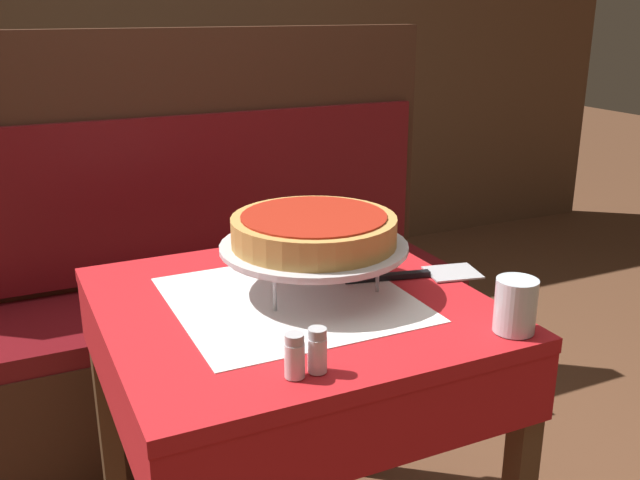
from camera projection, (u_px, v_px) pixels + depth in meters
name	position (u px, v px, depth m)	size (l,w,h in m)	color
dining_table_front	(291.00, 345.00, 1.51)	(0.76, 0.76, 0.76)	red
dining_table_rear	(113.00, 181.00, 2.97)	(0.67, 0.67, 0.75)	#1E6B33
booth_bench	(196.00, 324.00, 2.27)	(1.75, 0.47, 1.27)	#3D2316
back_wall_panel	(98.00, 36.00, 3.24)	(6.00, 0.04, 2.40)	brown
pizza_pan_stand	(314.00, 248.00, 1.50)	(0.40, 0.40, 0.10)	#ADADB2
deep_dish_pizza	(314.00, 229.00, 1.48)	(0.35, 0.35, 0.06)	#C68E47
pizza_server	(419.00, 275.00, 1.60)	(0.32, 0.12, 0.01)	#BCBCC1
water_glass_near	(515.00, 305.00, 1.32)	(0.08, 0.08, 0.10)	silver
salt_shaker	(295.00, 356.00, 1.16)	(0.03, 0.03, 0.08)	silver
pepper_shaker	(317.00, 350.00, 1.18)	(0.03, 0.03, 0.08)	silver
condiment_caddy	(98.00, 150.00, 2.83)	(0.13, 0.13, 0.17)	black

